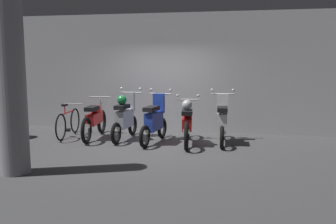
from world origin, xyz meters
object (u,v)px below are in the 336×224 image
motorbike_slot_2 (154,121)px  bicycle (68,123)px  motorbike_slot_1 (125,117)px  motorbike_slot_3 (187,122)px  motorbike_slot_0 (95,119)px  support_pillar (11,80)px  motorbike_slot_4 (222,122)px  trash_bin (3,121)px

motorbike_slot_2 → bicycle: 2.41m
motorbike_slot_1 → motorbike_slot_3: motorbike_slot_1 is taller
motorbike_slot_1 → bicycle: 1.59m
motorbike_slot_1 → motorbike_slot_3: bearing=-8.0°
motorbike_slot_1 → motorbike_slot_2: same height
motorbike_slot_3 → bicycle: 3.21m
motorbike_slot_0 → support_pillar: bearing=-93.9°
motorbike_slot_1 → motorbike_slot_2: 0.84m
bicycle → support_pillar: support_pillar is taller
motorbike_slot_2 → motorbike_slot_3: motorbike_slot_2 is taller
motorbike_slot_3 → motorbike_slot_4: bearing=18.3°
motorbike_slot_1 → motorbike_slot_4: size_ratio=1.00×
motorbike_slot_0 → trash_bin: (-2.29, -0.51, -0.04)m
motorbike_slot_0 → motorbike_slot_1: motorbike_slot_1 is taller
motorbike_slot_1 → motorbike_slot_0: bearing=179.8°
trash_bin → support_pillar: bearing=-51.3°
bicycle → support_pillar: 3.45m
motorbike_slot_4 → support_pillar: 4.81m
motorbike_slot_0 → support_pillar: size_ratio=0.59×
motorbike_slot_2 → motorbike_slot_3: 0.81m
motorbike_slot_0 → motorbike_slot_1: size_ratio=1.16×
trash_bin → motorbike_slot_2: bearing=4.3°
motorbike_slot_4 → support_pillar: support_pillar is taller
motorbike_slot_0 → bicycle: bearing=176.8°
motorbike_slot_4 → motorbike_slot_0: bearing=-179.4°
support_pillar → trash_bin: size_ratio=3.68×
motorbike_slot_0 → motorbike_slot_3: size_ratio=1.00×
motorbike_slot_3 → motorbike_slot_4: size_ratio=1.16×
motorbike_slot_2 → motorbike_slot_3: bearing=-1.2°
motorbike_slot_2 → trash_bin: motorbike_slot_2 is taller
motorbike_slot_4 → bicycle: 4.01m
motorbike_slot_2 → support_pillar: support_pillar is taller
motorbike_slot_4 → trash_bin: size_ratio=1.88×
motorbike_slot_2 → motorbike_slot_3: (0.81, -0.02, 0.00)m
motorbike_slot_0 → bicycle: size_ratio=1.13×
motorbike_slot_3 → support_pillar: 4.07m
bicycle → support_pillar: bearing=-80.2°
trash_bin → motorbike_slot_3: bearing=3.4°
motorbike_slot_3 → motorbike_slot_4: 0.85m
support_pillar → motorbike_slot_4: bearing=42.3°
motorbike_slot_4 → support_pillar: size_ratio=0.51×
motorbike_slot_3 → support_pillar: support_pillar is taller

